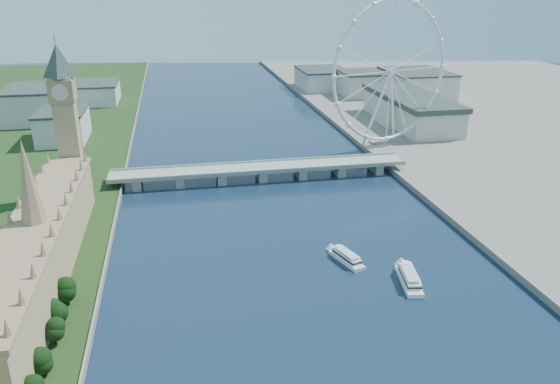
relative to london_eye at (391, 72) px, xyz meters
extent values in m
cube|color=tan|center=(-247.98, -185.08, -50.52)|extent=(24.00, 200.00, 28.00)
cone|color=#937A59|center=(-247.98, -185.08, -14.52)|extent=(12.00, 12.00, 40.00)
cube|color=tan|center=(-247.98, -77.08, -24.52)|extent=(13.00, 13.00, 80.00)
cube|color=#937A59|center=(-247.98, -77.08, 7.48)|extent=(15.00, 15.00, 14.00)
pyramid|color=#2D3833|center=(-247.98, -77.08, 35.48)|extent=(20.02, 20.02, 20.00)
cube|color=gray|center=(-119.98, -55.08, -59.02)|extent=(220.00, 22.00, 2.00)
cube|color=gray|center=(-209.98, -55.08, -63.77)|extent=(6.00, 20.00, 7.50)
cube|color=gray|center=(-179.98, -55.08, -63.77)|extent=(6.00, 20.00, 7.50)
cube|color=gray|center=(-149.98, -55.08, -63.77)|extent=(6.00, 20.00, 7.50)
cube|color=gray|center=(-119.98, -55.08, -63.77)|extent=(6.00, 20.00, 7.50)
cube|color=gray|center=(-89.98, -55.08, -63.77)|extent=(6.00, 20.00, 7.50)
cube|color=gray|center=(-59.98, -55.08, -63.77)|extent=(6.00, 20.00, 7.50)
cube|color=gray|center=(-29.98, -55.08, -63.77)|extent=(6.00, 20.00, 7.50)
torus|color=silver|center=(0.02, -0.08, 0.48)|extent=(113.60, 39.12, 118.60)
cylinder|color=silver|center=(0.02, -0.08, 0.48)|extent=(7.25, 6.61, 6.00)
cube|color=gray|center=(-2.98, 9.92, -63.52)|extent=(14.00, 10.00, 2.00)
cube|color=beige|center=(-279.98, 74.92, -51.52)|extent=(40.00, 60.00, 26.00)
cube|color=beige|center=(-319.98, 164.92, -48.52)|extent=(60.00, 80.00, 32.00)
cube|color=beige|center=(-269.98, 244.92, -53.52)|extent=(50.00, 70.00, 22.00)
cube|color=beige|center=(60.02, 224.92, -50.52)|extent=(60.00, 60.00, 28.00)
cube|color=beige|center=(120.02, 204.92, -49.52)|extent=(70.00, 90.00, 30.00)
cube|color=beige|center=(20.02, 284.92, -52.52)|extent=(60.00, 80.00, 24.00)
camera|label=1|loc=(-180.77, -435.23, 69.94)|focal=35.00mm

